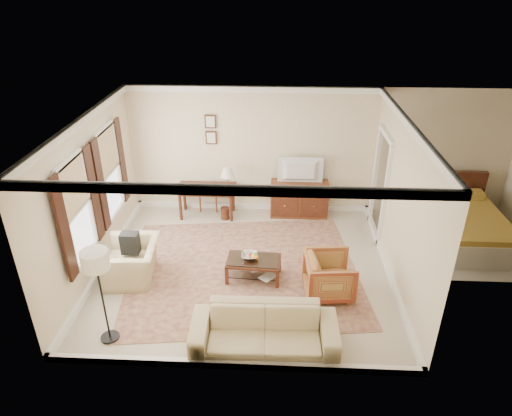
# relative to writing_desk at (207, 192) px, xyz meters

# --- Properties ---
(room_shell) EXTENTS (5.51, 5.01, 2.91)m
(room_shell) POSITION_rel_writing_desk_xyz_m (1.01, -2.07, 1.87)
(room_shell) COLOR beige
(room_shell) RESTS_ON ground
(annex_bedroom) EXTENTS (3.00, 2.70, 2.90)m
(annex_bedroom) POSITION_rel_writing_desk_xyz_m (5.50, -0.92, -0.26)
(annex_bedroom) COLOR beige
(annex_bedroom) RESTS_ON ground
(window_front) EXTENTS (0.12, 1.56, 1.80)m
(window_front) POSITION_rel_writing_desk_xyz_m (-1.69, -2.77, 0.95)
(window_front) COLOR #CCB284
(window_front) RESTS_ON room_shell
(window_rear) EXTENTS (0.12, 1.56, 1.80)m
(window_rear) POSITION_rel_writing_desk_xyz_m (-1.69, -1.17, 0.95)
(window_rear) COLOR #CCB284
(window_rear) RESTS_ON room_shell
(doorway) EXTENTS (0.10, 1.12, 2.25)m
(doorway) POSITION_rel_writing_desk_xyz_m (3.72, -0.57, 0.47)
(doorway) COLOR white
(doorway) RESTS_ON room_shell
(rug) EXTENTS (4.66, 4.12, 0.01)m
(rug) POSITION_rel_writing_desk_xyz_m (0.98, -2.14, -0.60)
(rug) COLOR maroon
(rug) RESTS_ON room_shell
(writing_desk) EXTENTS (1.31, 0.65, 0.71)m
(writing_desk) POSITION_rel_writing_desk_xyz_m (0.00, 0.00, 0.00)
(writing_desk) COLOR #532617
(writing_desk) RESTS_ON room_shell
(desk_chair) EXTENTS (0.50, 0.50, 1.05)m
(desk_chair) POSITION_rel_writing_desk_xyz_m (-0.01, 0.35, -0.08)
(desk_chair) COLOR brown
(desk_chair) RESTS_ON room_shell
(desk_lamp) EXTENTS (0.32, 0.32, 0.50)m
(desk_lamp) POSITION_rel_writing_desk_xyz_m (0.49, 0.00, 0.36)
(desk_lamp) COLOR silver
(desk_lamp) RESTS_ON writing_desk
(framed_prints) EXTENTS (0.25, 0.04, 0.68)m
(framed_prints) POSITION_rel_writing_desk_xyz_m (0.10, 0.40, 1.34)
(framed_prints) COLOR #532617
(framed_prints) RESTS_ON room_shell
(sideboard) EXTENTS (1.30, 0.50, 0.80)m
(sideboard) POSITION_rel_writing_desk_xyz_m (2.10, 0.15, -0.20)
(sideboard) COLOR brown
(sideboard) RESTS_ON room_shell
(tv) EXTENTS (0.97, 0.56, 0.13)m
(tv) POSITION_rel_writing_desk_xyz_m (2.10, 0.13, 0.68)
(tv) COLOR black
(tv) RESTS_ON sideboard
(coffee_table) EXTENTS (1.01, 0.63, 0.41)m
(coffee_table) POSITION_rel_writing_desk_xyz_m (1.19, -2.37, -0.29)
(coffee_table) COLOR #532617
(coffee_table) RESTS_ON room_shell
(fruit_bowl) EXTENTS (0.42, 0.42, 0.10)m
(fruit_bowl) POSITION_rel_writing_desk_xyz_m (1.11, -2.32, -0.14)
(fruit_bowl) COLOR silver
(fruit_bowl) RESTS_ON coffee_table
(book_a) EXTENTS (0.28, 0.13, 0.38)m
(book_a) POSITION_rel_writing_desk_xyz_m (1.12, -2.29, -0.44)
(book_a) COLOR brown
(book_a) RESTS_ON coffee_table
(book_b) EXTENTS (0.23, 0.21, 0.38)m
(book_b) POSITION_rel_writing_desk_xyz_m (1.38, -2.47, -0.44)
(book_b) COLOR brown
(book_b) RESTS_ON coffee_table
(striped_armchair) EXTENTS (0.83, 0.87, 0.83)m
(striped_armchair) POSITION_rel_writing_desk_xyz_m (2.53, -2.77, -0.19)
(striped_armchair) COLOR maroon
(striped_armchair) RESTS_ON room_shell
(club_armchair) EXTENTS (0.78, 1.13, 0.94)m
(club_armchair) POSITION_rel_writing_desk_xyz_m (-1.03, -2.46, -0.13)
(club_armchair) COLOR #C7B186
(club_armchair) RESTS_ON room_shell
(backpack) EXTENTS (0.27, 0.35, 0.40)m
(backpack) POSITION_rel_writing_desk_xyz_m (-1.05, -2.35, 0.11)
(backpack) COLOR black
(backpack) RESTS_ON club_armchair
(sofa) EXTENTS (2.20, 0.68, 0.85)m
(sofa) POSITION_rel_writing_desk_xyz_m (1.45, -4.10, -0.18)
(sofa) COLOR #C7B186
(sofa) RESTS_ON room_shell
(floor_lamp) EXTENTS (0.40, 0.40, 1.60)m
(floor_lamp) POSITION_rel_writing_desk_xyz_m (-0.95, -4.04, 0.74)
(floor_lamp) COLOR black
(floor_lamp) RESTS_ON room_shell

